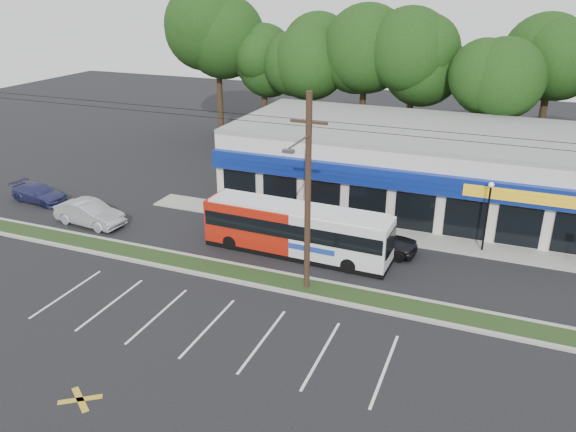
% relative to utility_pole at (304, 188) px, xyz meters
% --- Properties ---
extents(ground, '(120.00, 120.00, 0.00)m').
position_rel_utility_pole_xyz_m(ground, '(-2.83, -0.93, -5.41)').
color(ground, black).
rests_on(ground, ground).
extents(grass_strip, '(40.00, 1.60, 0.12)m').
position_rel_utility_pole_xyz_m(grass_strip, '(-2.83, 0.07, -5.35)').
color(grass_strip, '#1B3114').
rests_on(grass_strip, ground).
extents(curb_south, '(40.00, 0.25, 0.14)m').
position_rel_utility_pole_xyz_m(curb_south, '(-2.83, -0.78, -5.34)').
color(curb_south, '#9E9E93').
rests_on(curb_south, ground).
extents(curb_north, '(40.00, 0.25, 0.14)m').
position_rel_utility_pole_xyz_m(curb_north, '(-2.83, 0.92, -5.34)').
color(curb_north, '#9E9E93').
rests_on(curb_north, ground).
extents(sidewalk, '(32.00, 2.20, 0.10)m').
position_rel_utility_pole_xyz_m(sidewalk, '(2.17, 8.07, -5.36)').
color(sidewalk, '#9E9E93').
rests_on(sidewalk, ground).
extents(strip_mall, '(25.00, 12.55, 5.30)m').
position_rel_utility_pole_xyz_m(strip_mall, '(2.67, 14.99, -2.76)').
color(strip_mall, '#B8B6AB').
rests_on(strip_mall, ground).
extents(utility_pole, '(50.00, 2.77, 10.00)m').
position_rel_utility_pole_xyz_m(utility_pole, '(0.00, 0.00, 0.00)').
color(utility_pole, black).
rests_on(utility_pole, ground).
extents(lamp_post, '(0.30, 0.30, 4.25)m').
position_rel_utility_pole_xyz_m(lamp_post, '(8.17, 7.87, -2.74)').
color(lamp_post, black).
rests_on(lamp_post, ground).
extents(tree_line, '(46.76, 6.76, 11.83)m').
position_rel_utility_pole_xyz_m(tree_line, '(1.17, 25.07, 3.00)').
color(tree_line, black).
rests_on(tree_line, ground).
extents(metrobus, '(10.92, 2.66, 2.92)m').
position_rel_utility_pole_xyz_m(metrobus, '(-1.73, 3.57, -3.87)').
color(metrobus, '#AD1C0D').
rests_on(metrobus, ground).
extents(car_dark, '(4.79, 2.03, 1.62)m').
position_rel_utility_pole_xyz_m(car_dark, '(2.44, 5.54, -4.61)').
color(car_dark, black).
rests_on(car_dark, ground).
extents(car_silver, '(4.91, 2.08, 1.58)m').
position_rel_utility_pole_xyz_m(car_silver, '(-15.59, 2.57, -4.63)').
color(car_silver, '#9D9EA4').
rests_on(car_silver, ground).
extents(car_blue, '(4.57, 2.26, 1.28)m').
position_rel_utility_pole_xyz_m(car_blue, '(-21.74, 4.57, -4.78)').
color(car_blue, navy).
rests_on(car_blue, ground).
extents(pedestrian_a, '(0.81, 0.75, 1.86)m').
position_rel_utility_pole_xyz_m(pedestrian_a, '(2.12, 5.98, -4.49)').
color(pedestrian_a, silver).
rests_on(pedestrian_a, ground).
extents(pedestrian_b, '(1.05, 0.89, 1.90)m').
position_rel_utility_pole_xyz_m(pedestrian_b, '(2.13, 5.32, -4.46)').
color(pedestrian_b, beige).
rests_on(pedestrian_b, ground).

